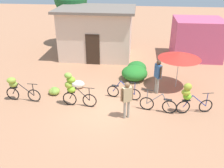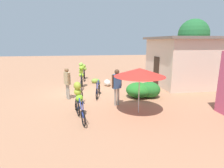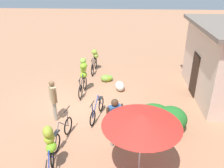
{
  "view_description": "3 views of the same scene",
  "coord_description": "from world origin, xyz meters",
  "px_view_note": "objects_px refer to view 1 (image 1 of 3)",
  "views": [
    {
      "loc": [
        1.36,
        -9.53,
        6.01
      ],
      "look_at": [
        0.23,
        0.87,
        0.79
      ],
      "focal_mm": 39.01,
      "sensor_mm": 36.0,
      "label": 1
    },
    {
      "loc": [
        10.98,
        0.17,
        3.08
      ],
      "look_at": [
        1.26,
        1.66,
        0.8
      ],
      "focal_mm": 29.94,
      "sensor_mm": 36.0,
      "label": 2
    },
    {
      "loc": [
        8.73,
        2.0,
        5.34
      ],
      "look_at": [
        -0.05,
        1.48,
        1.11
      ],
      "focal_mm": 37.43,
      "sensor_mm": 36.0,
      "label": 3
    }
  ],
  "objects_px": {
    "bicycle_leftmost": "(16,87)",
    "banana_pile_on_ground": "(54,91)",
    "produce_sack": "(78,84)",
    "building_low": "(97,32)",
    "bicycle_near_pile": "(73,87)",
    "person_bystander": "(158,73)",
    "bicycle_by_shop": "(158,105)",
    "bicycle_rightmost": "(189,96)",
    "person_vendor": "(127,97)",
    "market_umbrella": "(180,55)",
    "bicycle_center_loaded": "(124,92)",
    "shop_pink": "(197,39)"
  },
  "relations": [
    {
      "from": "bicycle_rightmost",
      "to": "person_vendor",
      "type": "relative_size",
      "value": 0.97
    },
    {
      "from": "bicycle_center_loaded",
      "to": "bicycle_rightmost",
      "type": "height_order",
      "value": "bicycle_rightmost"
    },
    {
      "from": "building_low",
      "to": "banana_pile_on_ground",
      "type": "bearing_deg",
      "value": -101.92
    },
    {
      "from": "market_umbrella",
      "to": "produce_sack",
      "type": "xyz_separation_m",
      "value": [
        -5.21,
        -0.71,
        -1.58
      ]
    },
    {
      "from": "building_low",
      "to": "person_bystander",
      "type": "xyz_separation_m",
      "value": [
        3.94,
        -5.21,
        -0.6
      ]
    },
    {
      "from": "person_vendor",
      "to": "person_bystander",
      "type": "distance_m",
      "value": 2.81
    },
    {
      "from": "market_umbrella",
      "to": "bicycle_by_shop",
      "type": "height_order",
      "value": "market_umbrella"
    },
    {
      "from": "bicycle_near_pile",
      "to": "bicycle_leftmost",
      "type": "bearing_deg",
      "value": 176.06
    },
    {
      "from": "shop_pink",
      "to": "person_vendor",
      "type": "xyz_separation_m",
      "value": [
        -4.36,
        -8.09,
        -0.3
      ]
    },
    {
      "from": "shop_pink",
      "to": "bicycle_rightmost",
      "type": "distance_m",
      "value": 7.64
    },
    {
      "from": "market_umbrella",
      "to": "bicycle_near_pile",
      "type": "height_order",
      "value": "market_umbrella"
    },
    {
      "from": "bicycle_center_loaded",
      "to": "person_bystander",
      "type": "bearing_deg",
      "value": 25.57
    },
    {
      "from": "banana_pile_on_ground",
      "to": "person_vendor",
      "type": "height_order",
      "value": "person_vendor"
    },
    {
      "from": "market_umbrella",
      "to": "person_bystander",
      "type": "distance_m",
      "value": 1.5
    },
    {
      "from": "bicycle_by_shop",
      "to": "person_vendor",
      "type": "height_order",
      "value": "person_vendor"
    },
    {
      "from": "bicycle_leftmost",
      "to": "bicycle_near_pile",
      "type": "xyz_separation_m",
      "value": [
        2.8,
        -0.19,
        0.22
      ]
    },
    {
      "from": "produce_sack",
      "to": "bicycle_by_shop",
      "type": "bearing_deg",
      "value": -24.5
    },
    {
      "from": "market_umbrella",
      "to": "person_bystander",
      "type": "height_order",
      "value": "market_umbrella"
    },
    {
      "from": "bicycle_near_pile",
      "to": "banana_pile_on_ground",
      "type": "distance_m",
      "value": 1.81
    },
    {
      "from": "building_low",
      "to": "person_vendor",
      "type": "relative_size",
      "value": 3.07
    },
    {
      "from": "produce_sack",
      "to": "person_bystander",
      "type": "height_order",
      "value": "person_bystander"
    },
    {
      "from": "bicycle_center_loaded",
      "to": "shop_pink",
      "type": "bearing_deg",
      "value": 54.54
    },
    {
      "from": "bicycle_by_shop",
      "to": "bicycle_rightmost",
      "type": "xyz_separation_m",
      "value": [
        1.3,
        0.02,
        0.5
      ]
    },
    {
      "from": "building_low",
      "to": "person_vendor",
      "type": "distance_m",
      "value": 8.08
    },
    {
      "from": "banana_pile_on_ground",
      "to": "person_vendor",
      "type": "relative_size",
      "value": 0.44
    },
    {
      "from": "bicycle_rightmost",
      "to": "person_vendor",
      "type": "distance_m",
      "value": 2.76
    },
    {
      "from": "banana_pile_on_ground",
      "to": "person_bystander",
      "type": "height_order",
      "value": "person_bystander"
    },
    {
      "from": "bicycle_leftmost",
      "to": "bicycle_by_shop",
      "type": "xyz_separation_m",
      "value": [
        6.67,
        -0.29,
        -0.38
      ]
    },
    {
      "from": "market_umbrella",
      "to": "person_vendor",
      "type": "xyz_separation_m",
      "value": [
        -2.49,
        -3.21,
        -0.76
      ]
    },
    {
      "from": "building_low",
      "to": "produce_sack",
      "type": "bearing_deg",
      "value": -92.16
    },
    {
      "from": "bicycle_leftmost",
      "to": "bicycle_center_loaded",
      "type": "bearing_deg",
      "value": 8.11
    },
    {
      "from": "person_vendor",
      "to": "person_bystander",
      "type": "relative_size",
      "value": 0.95
    },
    {
      "from": "person_vendor",
      "to": "market_umbrella",
      "type": "bearing_deg",
      "value": 52.18
    },
    {
      "from": "building_low",
      "to": "bicycle_center_loaded",
      "type": "height_order",
      "value": "building_low"
    },
    {
      "from": "bicycle_rightmost",
      "to": "banana_pile_on_ground",
      "type": "distance_m",
      "value": 6.57
    },
    {
      "from": "bicycle_rightmost",
      "to": "person_bystander",
      "type": "distance_m",
      "value": 2.19
    },
    {
      "from": "produce_sack",
      "to": "banana_pile_on_ground",
      "type": "bearing_deg",
      "value": -144.55
    },
    {
      "from": "bicycle_leftmost",
      "to": "banana_pile_on_ground",
      "type": "distance_m",
      "value": 1.83
    },
    {
      "from": "shop_pink",
      "to": "bicycle_by_shop",
      "type": "xyz_separation_m",
      "value": [
        -3.0,
        -7.46,
        -0.98
      ]
    },
    {
      "from": "bicycle_by_shop",
      "to": "person_bystander",
      "type": "xyz_separation_m",
      "value": [
        0.05,
        1.8,
        0.74
      ]
    },
    {
      "from": "bicycle_by_shop",
      "to": "produce_sack",
      "type": "xyz_separation_m",
      "value": [
        -4.08,
        1.86,
        -0.14
      ]
    },
    {
      "from": "produce_sack",
      "to": "bicycle_near_pile",
      "type": "bearing_deg",
      "value": -83.08
    },
    {
      "from": "building_low",
      "to": "shop_pink",
      "type": "bearing_deg",
      "value": 3.73
    },
    {
      "from": "bicycle_near_pile",
      "to": "person_bystander",
      "type": "relative_size",
      "value": 0.94
    },
    {
      "from": "person_bystander",
      "to": "bicycle_near_pile",
      "type": "bearing_deg",
      "value": -156.53
    },
    {
      "from": "building_low",
      "to": "bicycle_rightmost",
      "type": "xyz_separation_m",
      "value": [
        5.19,
        -6.99,
        -0.84
      ]
    },
    {
      "from": "market_umbrella",
      "to": "produce_sack",
      "type": "relative_size",
      "value": 3.12
    },
    {
      "from": "building_low",
      "to": "banana_pile_on_ground",
      "type": "height_order",
      "value": "building_low"
    },
    {
      "from": "produce_sack",
      "to": "building_low",
      "type": "bearing_deg",
      "value": 87.84
    },
    {
      "from": "building_low",
      "to": "bicycle_by_shop",
      "type": "bearing_deg",
      "value": -60.97
    }
  ]
}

